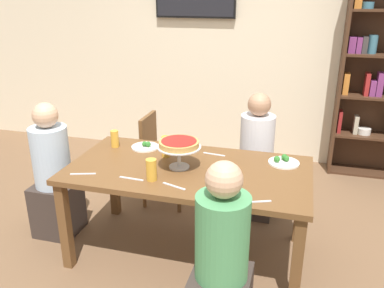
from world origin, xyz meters
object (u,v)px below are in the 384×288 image
(beer_glass_amber_short, at_px, (115,139))
(cutlery_fork_far, at_px, (257,202))
(diner_head_west, at_px, (54,180))
(cutlery_fork_near, at_px, (83,174))
(diner_near_right, at_px, (221,269))
(water_glass_clear_near, at_px, (216,186))
(salad_plate_near_diner, at_px, (283,161))
(dining_table, at_px, (188,178))
(cutlery_knife_far, at_px, (131,179))
(cutlery_knife_near, at_px, (174,186))
(salad_plate_far_diner, at_px, (145,146))
(deep_dish_pizza_stand, at_px, (179,146))
(beer_glass_amber_spare, at_px, (151,170))
(diner_far_right, at_px, (256,164))
(chair_far_left, at_px, (160,155))
(cutlery_spare_fork, at_px, (214,154))
(beer_glass_amber_tall, at_px, (166,147))

(beer_glass_amber_short, height_order, cutlery_fork_far, beer_glass_amber_short)
(diner_head_west, relative_size, cutlery_fork_near, 6.39)
(diner_near_right, xyz_separation_m, water_glass_clear_near, (-0.13, 0.41, 0.30))
(salad_plate_near_diner, xyz_separation_m, beer_glass_amber_short, (-1.37, -0.03, 0.05))
(dining_table, xyz_separation_m, cutlery_fork_far, (0.55, -0.38, 0.09))
(salad_plate_near_diner, height_order, cutlery_knife_far, salad_plate_near_diner)
(diner_near_right, bearing_deg, water_glass_clear_near, 17.48)
(cutlery_knife_near, bearing_deg, cutlery_knife_far, -166.68)
(salad_plate_far_diner, relative_size, cutlery_fork_near, 1.25)
(beer_glass_amber_short, bearing_deg, deep_dish_pizza_stand, -21.88)
(cutlery_knife_far, bearing_deg, beer_glass_amber_spare, 13.90)
(beer_glass_amber_short, xyz_separation_m, cutlery_fork_near, (0.01, -0.55, -0.07))
(diner_far_right, distance_m, cutlery_fork_far, 1.17)
(cutlery_fork_near, height_order, cutlery_knife_near, same)
(beer_glass_amber_short, bearing_deg, cutlery_knife_near, -38.78)
(cutlery_knife_near, distance_m, cutlery_fork_far, 0.56)
(salad_plate_near_diner, distance_m, beer_glass_amber_spare, 1.01)
(cutlery_fork_near, bearing_deg, diner_far_right, 25.75)
(diner_near_right, xyz_separation_m, diner_head_west, (-1.56, 0.74, 0.00))
(cutlery_fork_near, distance_m, cutlery_knife_far, 0.36)
(dining_table, xyz_separation_m, cutlery_fork_near, (-0.69, -0.31, 0.09))
(cutlery_fork_far, bearing_deg, salad_plate_far_diner, 124.47)
(chair_far_left, height_order, cutlery_fork_far, chair_far_left)
(dining_table, distance_m, salad_plate_near_diner, 0.73)
(diner_far_right, xyz_separation_m, salad_plate_near_diner, (0.25, -0.49, 0.26))
(dining_table, relative_size, cutlery_knife_near, 9.81)
(cutlery_knife_far, relative_size, cutlery_spare_fork, 1.00)
(deep_dish_pizza_stand, distance_m, salad_plate_near_diner, 0.80)
(deep_dish_pizza_stand, bearing_deg, salad_plate_far_diner, 142.20)
(cutlery_spare_fork, bearing_deg, beer_glass_amber_spare, 67.38)
(chair_far_left, height_order, salad_plate_far_diner, chair_far_left)
(chair_far_left, relative_size, deep_dish_pizza_stand, 2.71)
(chair_far_left, bearing_deg, cutlery_fork_far, 42.95)
(salad_plate_far_diner, distance_m, beer_glass_amber_tall, 0.27)
(dining_table, distance_m, diner_head_west, 1.17)
(dining_table, xyz_separation_m, salad_plate_near_diner, (0.67, 0.27, 0.10))
(diner_head_west, height_order, deep_dish_pizza_stand, diner_head_west)
(diner_far_right, distance_m, diner_head_west, 1.75)
(dining_table, height_order, deep_dish_pizza_stand, deep_dish_pizza_stand)
(beer_glass_amber_short, distance_m, cutlery_spare_fork, 0.84)
(cutlery_knife_far, bearing_deg, deep_dish_pizza_stand, 49.79)
(beer_glass_amber_spare, bearing_deg, deep_dish_pizza_stand, 63.96)
(beer_glass_amber_spare, bearing_deg, cutlery_knife_far, -169.56)
(dining_table, relative_size, chair_far_left, 2.03)
(beer_glass_amber_short, distance_m, water_glass_clear_near, 1.14)
(cutlery_spare_fork, bearing_deg, water_glass_clear_near, 110.18)
(cutlery_fork_far, height_order, cutlery_knife_far, same)
(diner_far_right, bearing_deg, salad_plate_far_diner, -61.39)
(deep_dish_pizza_stand, relative_size, water_glass_clear_near, 3.07)
(cutlery_fork_near, bearing_deg, cutlery_knife_near, -18.95)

